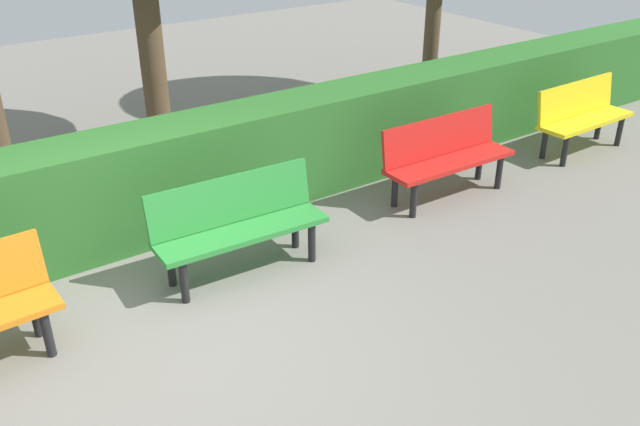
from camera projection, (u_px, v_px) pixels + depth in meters
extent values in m
plane|color=gray|center=(175.00, 349.00, 5.10)|extent=(21.68, 21.68, 0.00)
cube|color=yellow|center=(586.00, 121.00, 8.40)|extent=(1.44, 0.45, 0.05)
cube|color=yellow|center=(576.00, 98.00, 8.43)|extent=(1.44, 0.13, 0.42)
cylinder|color=black|center=(620.00, 131.00, 8.69)|extent=(0.07, 0.07, 0.39)
cylinder|color=black|center=(599.00, 125.00, 8.90)|extent=(0.07, 0.07, 0.39)
cylinder|color=black|center=(565.00, 151.00, 8.10)|extent=(0.07, 0.07, 0.39)
cylinder|color=black|center=(544.00, 143.00, 8.31)|extent=(0.07, 0.07, 0.39)
cube|color=red|center=(450.00, 162.00, 7.24)|extent=(1.56, 0.45, 0.05)
cube|color=red|center=(440.00, 136.00, 7.27)|extent=(1.55, 0.13, 0.42)
cylinder|color=black|center=(499.00, 172.00, 7.54)|extent=(0.07, 0.07, 0.39)
cylinder|color=black|center=(479.00, 163.00, 7.76)|extent=(0.07, 0.07, 0.39)
cylinder|color=black|center=(414.00, 200.00, 6.92)|extent=(0.07, 0.07, 0.39)
cylinder|color=black|center=(395.00, 189.00, 7.14)|extent=(0.07, 0.07, 0.39)
cube|color=#2D8C38|center=(242.00, 232.00, 5.87)|extent=(1.55, 0.50, 0.05)
cube|color=#2D8C38|center=(231.00, 199.00, 5.90)|extent=(1.54, 0.18, 0.42)
cylinder|color=black|center=(312.00, 242.00, 6.15)|extent=(0.07, 0.07, 0.39)
cylinder|color=black|center=(295.00, 229.00, 6.37)|extent=(0.07, 0.07, 0.39)
cylinder|color=black|center=(184.00, 282.00, 5.56)|extent=(0.07, 0.07, 0.39)
cylinder|color=black|center=(171.00, 266.00, 5.79)|extent=(0.07, 0.07, 0.39)
cylinder|color=black|center=(48.00, 334.00, 4.95)|extent=(0.07, 0.07, 0.39)
cylinder|color=black|center=(35.00, 314.00, 5.16)|extent=(0.07, 0.07, 0.39)
cube|color=#2D6B28|center=(195.00, 172.00, 6.73)|extent=(17.68, 0.68, 1.06)
cylinder|color=brown|center=(433.00, 19.00, 9.66)|extent=(0.22, 0.22, 2.57)
cylinder|color=brown|center=(151.00, 50.00, 8.23)|extent=(0.31, 0.31, 2.47)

